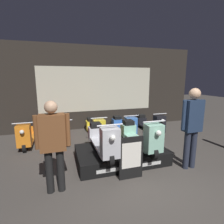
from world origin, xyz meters
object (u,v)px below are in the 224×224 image
Objects in this scene: scooter_backrow_3 at (124,126)px; person_right_browsing at (192,123)px; scooter_backrow_4 at (150,124)px; scooter_backrow_2 at (95,128)px; price_sign_board at (131,158)px; scooter_backrow_0 at (28,134)px; scooter_display_left at (102,139)px; scooter_backrow_1 at (63,131)px; scooter_display_right at (140,135)px; person_left_browsing at (53,140)px.

person_right_browsing is (0.55, -2.66, 0.73)m from scooter_backrow_3.
scooter_backrow_4 is (1.04, 0.00, 0.00)m from scooter_backrow_3.
scooter_backrow_2 is 2.08m from scooter_backrow_4.
scooter_backrow_4 is at bearing 54.65° from price_sign_board.
scooter_display_left is at bearing -46.29° from scooter_backrow_0.
person_right_browsing is at bearing -21.77° from scooter_display_left.
scooter_backrow_1 and scooter_backrow_4 have the same top height.
scooter_display_left is 2.05× the size of price_sign_board.
scooter_backrow_0 is 4.16m from scooter_backrow_4.
scooter_display_right reaches higher than scooter_backrow_0.
price_sign_board reaches higher than scooter_backrow_3.
scooter_display_right is (0.94, 0.00, 0.00)m from scooter_display_left.
scooter_backrow_3 is at bearing 80.44° from scooter_display_right.
person_left_browsing reaches higher than price_sign_board.
person_right_browsing is (1.82, -0.73, 0.42)m from scooter_display_left.
person_right_browsing is 1.53m from price_sign_board.
scooter_backrow_3 and scooter_backrow_4 have the same top height.
scooter_backrow_3 is at bearing 180.00° from scooter_backrow_4.
scooter_display_left is 2.12m from scooter_backrow_1.
scooter_backrow_4 is at bearing 79.58° from person_right_browsing.
scooter_backrow_0 is at bearing 130.06° from price_sign_board.
person_right_browsing is (-0.49, -2.66, 0.73)m from scooter_backrow_4.
scooter_backrow_0 is 2.08m from scooter_backrow_2.
scooter_backrow_3 is (1.27, 1.94, -0.31)m from scooter_display_left.
scooter_display_right is 1.00× the size of scooter_backrow_0.
scooter_backrow_3 is (2.08, 0.00, 0.00)m from scooter_backrow_1.
scooter_backrow_2 is 1.00× the size of scooter_backrow_4.
person_left_browsing is (-3.33, -2.66, 0.64)m from scooter_backrow_4.
scooter_display_right is 1.21m from person_right_browsing.
scooter_backrow_0 and scooter_backrow_1 have the same top height.
person_left_browsing is 1.87× the size of price_sign_board.
person_right_browsing reaches higher than person_left_browsing.
scooter_backrow_0 is at bearing 107.26° from person_left_browsing.
scooter_display_right is at bearing -69.78° from scooter_backrow_2.
person_left_browsing is 0.91× the size of person_right_browsing.
scooter_display_right is at bearing -47.86° from scooter_backrow_1.
scooter_backrow_3 is 1.00× the size of scooter_backrow_4.
scooter_display_right is 2.63m from scooter_backrow_1.
scooter_backrow_1 is 1.04m from scooter_backrow_2.
person_right_browsing is (3.67, -2.66, 0.73)m from scooter_backrow_0.
scooter_backrow_0 is 1.10× the size of person_left_browsing.
scooter_display_right is at bearing 0.00° from scooter_display_left.
person_right_browsing reaches higher than scooter_display_left.
scooter_backrow_2 is at bearing 93.76° from price_sign_board.
person_left_browsing is at bearing -180.00° from person_right_browsing.
scooter_display_right reaches higher than price_sign_board.
scooter_backrow_0 is at bearing 180.00° from scooter_backrow_2.
scooter_backrow_0 is (-1.85, 1.94, -0.31)m from scooter_display_left.
price_sign_board is at bearing -0.78° from person_left_browsing.
scooter_backrow_1 is 3.12m from scooter_backrow_4.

